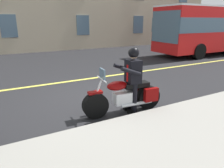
# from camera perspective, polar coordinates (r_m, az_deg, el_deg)

# --- Properties ---
(ground_plane) EXTENTS (80.00, 80.00, 0.00)m
(ground_plane) POSITION_cam_1_polar(r_m,az_deg,el_deg) (6.75, -6.28, -3.49)
(ground_plane) COLOR black
(lane_center_stripe) EXTENTS (60.00, 0.16, 0.01)m
(lane_center_stripe) POSITION_cam_1_polar(r_m,az_deg,el_deg) (8.55, -11.35, 0.77)
(lane_center_stripe) COLOR #E5DB4C
(lane_center_stripe) RESTS_ON ground_plane
(motorcycle_main) EXTENTS (2.22, 0.72, 1.26)m
(motorcycle_main) POSITION_cam_1_polar(r_m,az_deg,el_deg) (5.46, 3.80, -3.47)
(motorcycle_main) COLOR black
(motorcycle_main) RESTS_ON ground_plane
(rider_main) EXTENTS (0.66, 0.59, 1.74)m
(rider_main) POSITION_cam_1_polar(r_m,az_deg,el_deg) (5.37, 5.71, 2.67)
(rider_main) COLOR black
(rider_main) RESTS_ON ground_plane
(bus_far) EXTENTS (11.05, 2.70, 3.30)m
(bus_far) POSITION_cam_1_polar(r_m,az_deg,el_deg) (17.74, 28.09, 13.66)
(bus_far) COLOR red
(bus_far) RESTS_ON ground_plane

